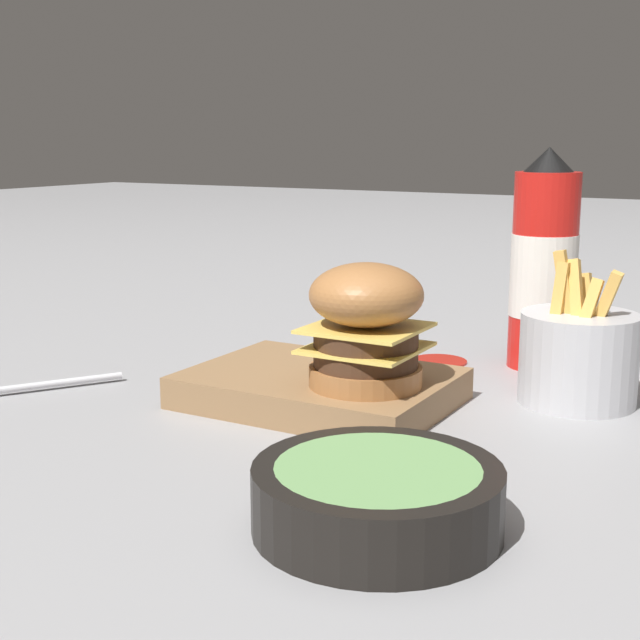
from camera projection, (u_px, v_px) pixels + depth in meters
The scene contains 7 objects.
ground_plane at pixel (325, 411), 0.81m from camera, with size 6.00×6.00×0.00m, color gray.
serving_board at pixel (320, 388), 0.83m from camera, with size 0.24×0.18×0.03m.
burger at pixel (366, 324), 0.77m from camera, with size 0.10×0.10×0.11m.
ketchup_bottle at pixel (544, 267), 0.94m from camera, with size 0.07×0.07×0.23m.
fries_basket at pixel (578, 356), 0.83m from camera, with size 0.11×0.11×0.14m.
side_bowl at pixel (377, 496), 0.56m from camera, with size 0.16×0.16×0.04m.
ketchup_puddle at pixel (439, 360), 0.98m from camera, with size 0.06×0.06×0.00m.
Camera 1 is at (-0.38, 0.68, 0.24)m, focal length 50.00 mm.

